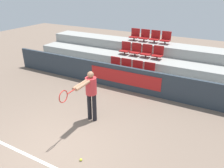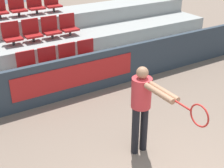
% 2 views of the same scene
% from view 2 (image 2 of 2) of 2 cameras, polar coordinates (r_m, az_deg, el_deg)
% --- Properties ---
extents(barrier_wall, '(11.20, 0.14, 0.97)m').
position_cam_2_polar(barrier_wall, '(7.23, -7.23, 1.24)').
color(barrier_wall, '#2D3842').
rests_on(barrier_wall, ground).
extents(bleacher_tier_front, '(10.80, 1.09, 0.44)m').
position_cam_2_polar(bleacher_tier_front, '(7.86, -9.07, 1.12)').
color(bleacher_tier_front, '#9E9E99').
rests_on(bleacher_tier_front, ground).
extents(bleacher_tier_middle, '(10.80, 1.09, 0.88)m').
position_cam_2_polar(bleacher_tier_middle, '(8.71, -12.04, 5.03)').
color(bleacher_tier_middle, '#9E9E99').
rests_on(bleacher_tier_middle, ground).
extents(bleacher_tier_back, '(10.80, 1.09, 1.32)m').
position_cam_2_polar(bleacher_tier_back, '(9.62, -14.49, 8.21)').
color(bleacher_tier_back, '#9E9E99').
rests_on(bleacher_tier_back, ground).
extents(stadium_chair_0, '(0.44, 0.37, 0.57)m').
position_cam_2_polar(stadium_chair_0, '(7.55, -15.19, 3.37)').
color(stadium_chair_0, '#333333').
rests_on(stadium_chair_0, bleacher_tier_front).
extents(stadium_chair_1, '(0.44, 0.37, 0.57)m').
position_cam_2_polar(stadium_chair_1, '(7.69, -11.49, 4.22)').
color(stadium_chair_1, '#333333').
rests_on(stadium_chair_1, bleacher_tier_front).
extents(stadium_chair_2, '(0.44, 0.37, 0.57)m').
position_cam_2_polar(stadium_chair_2, '(7.87, -7.92, 5.03)').
color(stadium_chair_2, '#333333').
rests_on(stadium_chair_2, bleacher_tier_front).
extents(stadium_chair_3, '(0.44, 0.37, 0.57)m').
position_cam_2_polar(stadium_chair_3, '(8.08, -4.52, 5.78)').
color(stadium_chair_3, '#333333').
rests_on(stadium_chair_3, bleacher_tier_front).
extents(stadium_chair_4, '(0.44, 0.37, 0.57)m').
position_cam_2_polar(stadium_chair_4, '(8.40, -17.86, 8.56)').
color(stadium_chair_4, '#333333').
rests_on(stadium_chair_4, bleacher_tier_middle).
extents(stadium_chair_5, '(0.44, 0.37, 0.57)m').
position_cam_2_polar(stadium_chair_5, '(8.53, -14.45, 9.27)').
color(stadium_chair_5, '#333333').
rests_on(stadium_chair_5, bleacher_tier_middle).
extents(stadium_chair_6, '(0.44, 0.37, 0.57)m').
position_cam_2_polar(stadium_chair_6, '(8.69, -11.13, 9.92)').
color(stadium_chair_6, '#333333').
rests_on(stadium_chair_6, bleacher_tier_middle).
extents(stadium_chair_7, '(0.44, 0.37, 0.57)m').
position_cam_2_polar(stadium_chair_7, '(8.88, -7.94, 10.52)').
color(stadium_chair_7, '#333333').
rests_on(stadium_chair_7, bleacher_tier_middle).
extents(stadium_chair_9, '(0.44, 0.37, 0.57)m').
position_cam_2_polar(stadium_chair_9, '(9.43, -16.92, 13.37)').
color(stadium_chair_9, '#333333').
rests_on(stadium_chair_9, bleacher_tier_back).
extents(stadium_chair_10, '(0.44, 0.37, 0.57)m').
position_cam_2_polar(stadium_chair_10, '(9.58, -13.84, 13.92)').
color(stadium_chair_10, '#333333').
rests_on(stadium_chair_10, bleacher_tier_back).
extents(stadium_chair_11, '(0.44, 0.37, 0.57)m').
position_cam_2_polar(stadium_chair_11, '(9.75, -10.85, 14.42)').
color(stadium_chair_11, '#333333').
rests_on(stadium_chair_11, bleacher_tier_back).
extents(tennis_player, '(0.33, 1.55, 1.62)m').
position_cam_2_polar(tennis_player, '(5.10, 5.83, -3.43)').
color(tennis_player, black).
rests_on(tennis_player, ground).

